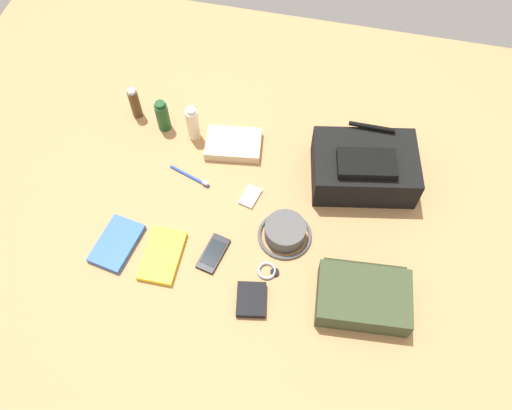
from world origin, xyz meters
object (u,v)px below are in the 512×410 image
object	(u,v)px
bucket_hat	(285,232)
paperback_novel	(117,244)
shampoo_bottle	(163,116)
lotion_bottle	(193,124)
travel_guidebook	(162,256)
backpack	(364,167)
cell_phone	(213,253)
media_player	(250,197)
wallet	(251,300)
toothbrush	(192,177)
toiletry_pouch	(363,297)
folded_towel	(233,144)
cologne_bottle	(135,103)
wristwatch	(268,271)

from	to	relation	value
bucket_hat	paperback_novel	size ratio (longest dim) A/B	0.90
shampoo_bottle	lotion_bottle	world-z (taller)	lotion_bottle
paperback_novel	travel_guidebook	distance (m)	0.16
backpack	cell_phone	bearing A→B (deg)	-137.17
travel_guidebook	cell_phone	size ratio (longest dim) A/B	1.34
media_player	wallet	bearing A→B (deg)	-76.61
backpack	cell_phone	xyz separation A→B (m)	(-0.43, -0.40, -0.06)
media_player	toothbrush	distance (m)	0.22
toiletry_pouch	folded_towel	world-z (taller)	toiletry_pouch
shampoo_bottle	toiletry_pouch	bearing A→B (deg)	-33.38
lotion_bottle	toothbrush	world-z (taller)	lotion_bottle
toiletry_pouch	toothbrush	bearing A→B (deg)	152.83
toiletry_pouch	lotion_bottle	xyz separation A→B (m)	(-0.68, 0.51, 0.03)
shampoo_bottle	toothbrush	bearing A→B (deg)	-50.72
folded_towel	travel_guidebook	bearing A→B (deg)	-103.71
media_player	toothbrush	size ratio (longest dim) A/B	0.59
paperback_novel	cell_phone	size ratio (longest dim) A/B	1.40
lotion_bottle	travel_guidebook	size ratio (longest dim) A/B	0.79
lotion_bottle	toothbrush	distance (m)	0.20
cologne_bottle	media_player	xyz separation A→B (m)	(0.51, -0.27, -0.06)
cologne_bottle	toothbrush	size ratio (longest dim) A/B	0.84
toiletry_pouch	wristwatch	xyz separation A→B (m)	(-0.30, 0.03, -0.03)
shampoo_bottle	toothbrush	size ratio (longest dim) A/B	0.82
lotion_bottle	wristwatch	size ratio (longest dim) A/B	2.13
cologne_bottle	folded_towel	distance (m)	0.40
lotion_bottle	folded_towel	bearing A→B (deg)	-6.44
folded_towel	lotion_bottle	bearing A→B (deg)	173.56
cologne_bottle	paperback_novel	bearing A→B (deg)	-77.75
wristwatch	wallet	world-z (taller)	wallet
toiletry_pouch	cell_phone	world-z (taller)	toiletry_pouch
toiletry_pouch	paperback_novel	world-z (taller)	toiletry_pouch
paperback_novel	cologne_bottle	bearing A→B (deg)	102.25
backpack	wallet	bearing A→B (deg)	-117.56
travel_guidebook	wallet	world-z (taller)	wallet
toothbrush	toiletry_pouch	bearing A→B (deg)	-27.17
media_player	folded_towel	xyz separation A→B (m)	(-0.11, 0.20, 0.01)
paperback_novel	cell_phone	distance (m)	0.32
travel_guidebook	folded_towel	size ratio (longest dim) A/B	0.95
paperback_novel	wristwatch	bearing A→B (deg)	1.68
cell_phone	toothbrush	distance (m)	0.31
toiletry_pouch	paperback_novel	size ratio (longest dim) A/B	1.47
travel_guidebook	cell_phone	world-z (taller)	travel_guidebook
wallet	cologne_bottle	bearing A→B (deg)	122.36
shampoo_bottle	paperback_novel	xyz separation A→B (m)	(-0.00, -0.51, -0.05)
shampoo_bottle	folded_towel	size ratio (longest dim) A/B	0.66
backpack	cologne_bottle	size ratio (longest dim) A/B	2.90
bucket_hat	media_player	bearing A→B (deg)	139.86
bucket_hat	folded_towel	distance (m)	0.41
backpack	shampoo_bottle	size ratio (longest dim) A/B	2.96
backpack	media_player	size ratio (longest dim) A/B	4.15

